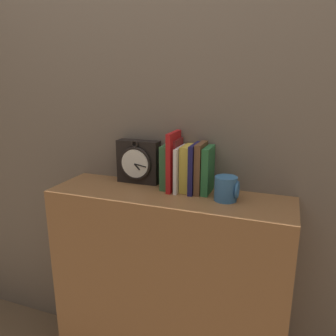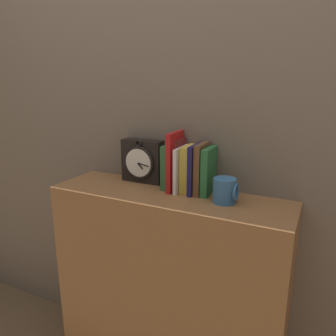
{
  "view_description": "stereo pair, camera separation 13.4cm",
  "coord_description": "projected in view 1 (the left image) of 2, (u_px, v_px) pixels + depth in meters",
  "views": [
    {
      "loc": [
        0.45,
        -1.22,
        1.41
      ],
      "look_at": [
        0.0,
        0.0,
        1.06
      ],
      "focal_mm": 35.0,
      "sensor_mm": 36.0,
      "label": 1
    },
    {
      "loc": [
        0.57,
        -1.17,
        1.41
      ],
      "look_at": [
        0.0,
        0.0,
        1.06
      ],
      "focal_mm": 35.0,
      "sensor_mm": 36.0,
      "label": 2
    }
  ],
  "objects": [
    {
      "name": "book_slot7_green",
      "position": [
        208.0,
        170.0,
        1.37
      ],
      "size": [
        0.03,
        0.13,
        0.2
      ],
      "color": "#2A6937",
      "rests_on": "bookshelf"
    },
    {
      "name": "book_slot5_navy",
      "position": [
        194.0,
        168.0,
        1.38
      ],
      "size": [
        0.02,
        0.14,
        0.21
      ],
      "color": "#1C1A4E",
      "rests_on": "bookshelf"
    },
    {
      "name": "book_slot3_white",
      "position": [
        180.0,
        169.0,
        1.4
      ],
      "size": [
        0.01,
        0.14,
        0.19
      ],
      "color": "white",
      "rests_on": "bookshelf"
    },
    {
      "name": "book_slot4_yellow",
      "position": [
        187.0,
        168.0,
        1.4
      ],
      "size": [
        0.04,
        0.12,
        0.2
      ],
      "color": "gold",
      "rests_on": "bookshelf"
    },
    {
      "name": "book_slot1_red",
      "position": [
        173.0,
        161.0,
        1.41
      ],
      "size": [
        0.02,
        0.14,
        0.25
      ],
      "color": "red",
      "rests_on": "bookshelf"
    },
    {
      "name": "book_slot2_maroon",
      "position": [
        178.0,
        164.0,
        1.42
      ],
      "size": [
        0.01,
        0.11,
        0.22
      ],
      "color": "maroon",
      "rests_on": "bookshelf"
    },
    {
      "name": "clock",
      "position": [
        138.0,
        162.0,
        1.51
      ],
      "size": [
        0.2,
        0.08,
        0.21
      ],
      "color": "black",
      "rests_on": "bookshelf"
    },
    {
      "name": "wall_back",
      "position": [
        182.0,
        106.0,
        1.44
      ],
      "size": [
        6.0,
        0.05,
        2.6
      ],
      "color": "#756656",
      "rests_on": "ground_plane"
    },
    {
      "name": "book_slot0_green",
      "position": [
        168.0,
        166.0,
        1.43
      ],
      "size": [
        0.03,
        0.12,
        0.19
      ],
      "color": "#316438",
      "rests_on": "bookshelf"
    },
    {
      "name": "mug",
      "position": [
        226.0,
        189.0,
        1.29
      ],
      "size": [
        0.1,
        0.09,
        0.1
      ],
      "color": "teal",
      "rests_on": "bookshelf"
    },
    {
      "name": "bookshelf",
      "position": [
        168.0,
        291.0,
        1.5
      ],
      "size": [
        1.03,
        0.3,
        0.95
      ],
      "color": "#936038",
      "rests_on": "ground_plane"
    },
    {
      "name": "book_slot6_brown",
      "position": [
        201.0,
        168.0,
        1.38
      ],
      "size": [
        0.03,
        0.13,
        0.21
      ],
      "color": "brown",
      "rests_on": "bookshelf"
    }
  ]
}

